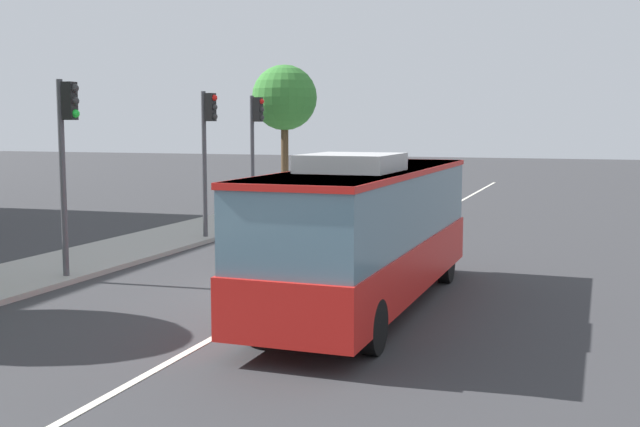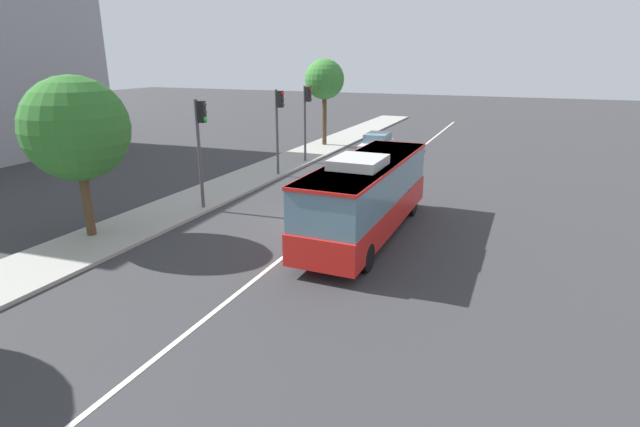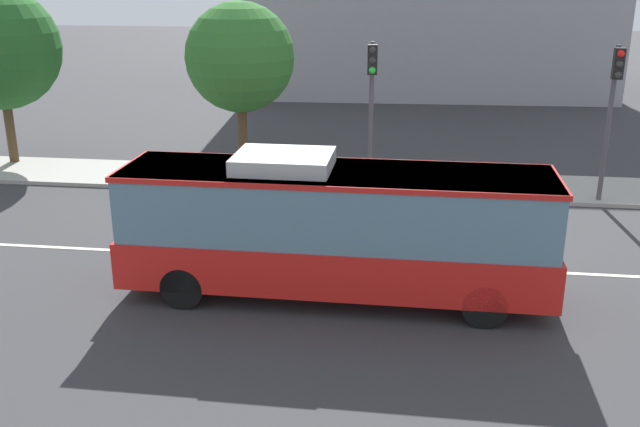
{
  "view_description": "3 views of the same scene",
  "coord_description": "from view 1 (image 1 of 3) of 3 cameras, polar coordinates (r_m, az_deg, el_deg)",
  "views": [
    {
      "loc": [
        -17.87,
        -6.79,
        4.05
      ],
      "look_at": [
        -2.96,
        -1.5,
        2.25
      ],
      "focal_mm": 43.96,
      "sensor_mm": 36.0,
      "label": 1
    },
    {
      "loc": [
        -19.44,
        -7.62,
        6.95
      ],
      "look_at": [
        -4.64,
        -1.37,
        1.79
      ],
      "focal_mm": 27.23,
      "sensor_mm": 36.0,
      "label": 2
    },
    {
      "loc": [
        0.24,
        -17.58,
        7.42
      ],
      "look_at": [
        -1.74,
        -2.4,
        2.18
      ],
      "focal_mm": 40.14,
      "sensor_mm": 36.0,
      "label": 3
    }
  ],
  "objects": [
    {
      "name": "transit_bus",
      "position": [
        17.23,
        3.5,
        -1.0
      ],
      "size": [
        10.02,
        2.57,
        3.46
      ],
      "rotation": [
        0.0,
        0.0,
        -0.01
      ],
      "color": "red",
      "rests_on": "ground_plane"
    },
    {
      "name": "sedan_white",
      "position": [
        35.79,
        3.94,
        1.13
      ],
      "size": [
        4.56,
        1.96,
        1.46
      ],
      "rotation": [
        0.0,
        0.0,
        3.18
      ],
      "color": "white",
      "rests_on": "ground_plane"
    },
    {
      "name": "ground_plane",
      "position": [
        19.54,
        -1.24,
        -5.48
      ],
      "size": [
        160.0,
        160.0,
        0.0
      ],
      "primitive_type": "plane",
      "color": "#333335"
    },
    {
      "name": "traffic_light_near_corner",
      "position": [
        31.48,
        -4.72,
        5.57
      ],
      "size": [
        0.34,
        0.62,
        5.2
      ],
      "rotation": [
        0.0,
        0.0,
        -1.64
      ],
      "color": "#47474C",
      "rests_on": "ground_plane"
    },
    {
      "name": "traffic_light_mid_block",
      "position": [
        27.53,
        -8.17,
        5.4
      ],
      "size": [
        0.33,
        0.62,
        5.2
      ],
      "rotation": [
        0.0,
        0.0,
        -1.62
      ],
      "color": "#47474C",
      "rests_on": "ground_plane"
    },
    {
      "name": "sidewalk_kerb",
      "position": [
        23.15,
        -18.63,
        -3.76
      ],
      "size": [
        80.0,
        3.32,
        0.14
      ],
      "primitive_type": "cube",
      "color": "#9E9B93",
      "rests_on": "ground_plane"
    },
    {
      "name": "traffic_light_far_corner",
      "position": [
        21.08,
        -17.96,
        4.84
      ],
      "size": [
        0.34,
        0.62,
        5.2
      ],
      "rotation": [
        0.0,
        0.0,
        -1.49
      ],
      "color": "#47474C",
      "rests_on": "ground_plane"
    },
    {
      "name": "lane_centre_line",
      "position": [
        19.54,
        -1.24,
        -5.47
      ],
      "size": [
        76.0,
        0.16,
        0.01
      ],
      "primitive_type": "cube",
      "color": "silver",
      "rests_on": "ground_plane"
    },
    {
      "name": "street_tree_kerbside_centre",
      "position": [
        38.21,
        -2.6,
        8.35
      ],
      "size": [
        3.15,
        3.15,
        6.93
      ],
      "color": "#4C3823",
      "rests_on": "ground_plane"
    }
  ]
}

